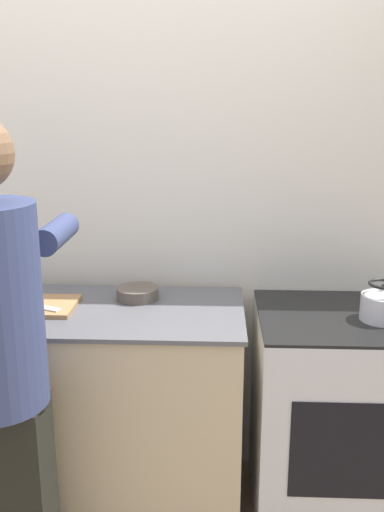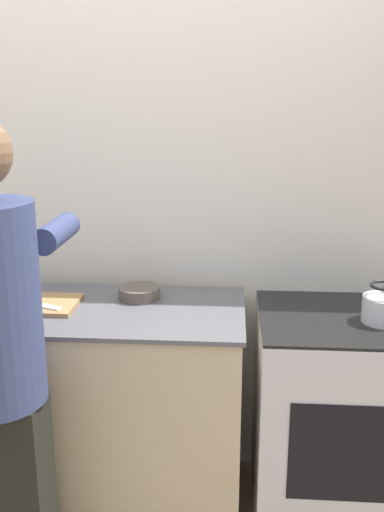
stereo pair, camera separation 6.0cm
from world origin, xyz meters
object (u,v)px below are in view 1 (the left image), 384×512
(oven, at_px, (339,417))
(kettle, at_px, (382,304))
(cutting_board, at_px, (37,306))
(bowl_prep, at_px, (138,293))
(knife, at_px, (32,305))

(oven, xyz_separation_m, kettle, (0.12, -0.04, 0.52))
(oven, height_order, cutting_board, cutting_board)
(cutting_board, distance_m, bowl_prep, 0.41)
(knife, relative_size, kettle, 1.48)
(knife, distance_m, bowl_prep, 0.43)
(knife, bearing_deg, cutting_board, 91.45)
(oven, relative_size, kettle, 5.50)
(cutting_board, height_order, knife, knife)
(cutting_board, bearing_deg, oven, 0.35)
(cutting_board, xyz_separation_m, knife, (-0.01, -0.03, 0.01))
(kettle, bearing_deg, oven, 159.87)
(cutting_board, height_order, bowl_prep, bowl_prep)
(knife, bearing_deg, bowl_prep, 43.61)
(oven, relative_size, knife, 3.73)
(cutting_board, height_order, kettle, kettle)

